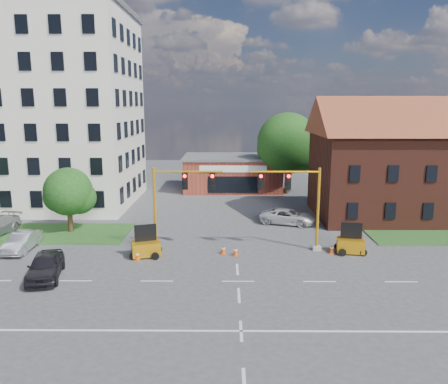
{
  "coord_description": "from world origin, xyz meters",
  "views": [
    {
      "loc": [
        -0.67,
        -25.19,
        10.63
      ],
      "look_at": [
        -0.94,
        10.0,
        3.6
      ],
      "focal_mm": 35.0,
      "sensor_mm": 36.0,
      "label": 1
    }
  ],
  "objects_px": {
    "trailer_west": "(146,247)",
    "sedan_dark": "(45,266)",
    "trailer_east": "(351,244)",
    "signal_mast_east": "(296,199)",
    "pickup_white": "(287,217)",
    "signal_mast_west": "(177,198)"
  },
  "relations": [
    {
      "from": "trailer_west",
      "to": "pickup_white",
      "type": "relative_size",
      "value": 0.46
    },
    {
      "from": "trailer_east",
      "to": "signal_mast_east",
      "type": "bearing_deg",
      "value": -179.33
    },
    {
      "from": "signal_mast_east",
      "to": "trailer_east",
      "type": "xyz_separation_m",
      "value": [
        3.97,
        -0.69,
        -3.24
      ]
    },
    {
      "from": "signal_mast_west",
      "to": "trailer_west",
      "type": "height_order",
      "value": "signal_mast_west"
    },
    {
      "from": "trailer_west",
      "to": "sedan_dark",
      "type": "distance_m",
      "value": 6.83
    },
    {
      "from": "signal_mast_east",
      "to": "pickup_white",
      "type": "bearing_deg",
      "value": 86.54
    },
    {
      "from": "signal_mast_west",
      "to": "trailer_west",
      "type": "xyz_separation_m",
      "value": [
        -2.11,
        -1.55,
        -3.22
      ]
    },
    {
      "from": "signal_mast_east",
      "to": "trailer_west",
      "type": "height_order",
      "value": "signal_mast_east"
    },
    {
      "from": "trailer_west",
      "to": "trailer_east",
      "type": "xyz_separation_m",
      "value": [
        14.79,
        0.85,
        -0.02
      ]
    },
    {
      "from": "pickup_white",
      "to": "sedan_dark",
      "type": "relative_size",
      "value": 1.06
    },
    {
      "from": "sedan_dark",
      "to": "signal_mast_west",
      "type": "bearing_deg",
      "value": 23.44
    },
    {
      "from": "signal_mast_east",
      "to": "sedan_dark",
      "type": "relative_size",
      "value": 1.33
    },
    {
      "from": "signal_mast_west",
      "to": "trailer_west",
      "type": "relative_size",
      "value": 2.73
    },
    {
      "from": "trailer_east",
      "to": "sedan_dark",
      "type": "relative_size",
      "value": 0.47
    },
    {
      "from": "trailer_east",
      "to": "sedan_dark",
      "type": "height_order",
      "value": "trailer_east"
    },
    {
      "from": "trailer_west",
      "to": "pickup_white",
      "type": "bearing_deg",
      "value": 21.25
    },
    {
      "from": "signal_mast_west",
      "to": "signal_mast_east",
      "type": "relative_size",
      "value": 1.0
    },
    {
      "from": "trailer_east",
      "to": "sedan_dark",
      "type": "xyz_separation_m",
      "value": [
        -20.34,
        -4.84,
        0.11
      ]
    },
    {
      "from": "signal_mast_west",
      "to": "sedan_dark",
      "type": "relative_size",
      "value": 1.33
    },
    {
      "from": "signal_mast_east",
      "to": "sedan_dark",
      "type": "distance_m",
      "value": 17.55
    },
    {
      "from": "signal_mast_east",
      "to": "sedan_dark",
      "type": "height_order",
      "value": "signal_mast_east"
    },
    {
      "from": "signal_mast_west",
      "to": "sedan_dark",
      "type": "xyz_separation_m",
      "value": [
        -7.65,
        -5.53,
        -3.12
      ]
    }
  ]
}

